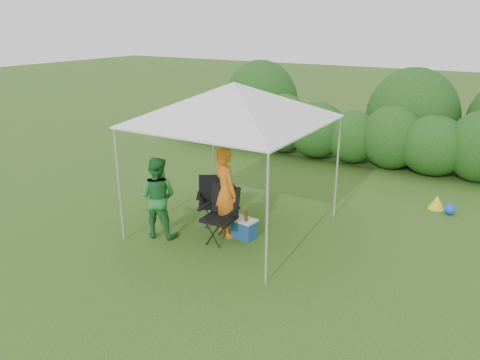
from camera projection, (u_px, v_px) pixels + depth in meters
The scene contains 10 objects.
ground at pixel (220, 237), 8.81m from camera, with size 70.00×70.00×0.00m, color #3D621F.
hedge at pixel (339, 133), 13.34m from camera, with size 11.25×1.53×1.80m.
canopy at pixel (234, 103), 8.42m from camera, with size 3.10×3.10×2.83m.
chair_right at pixel (222, 211), 8.54m from camera, with size 0.66×0.60×1.01m.
chair_left at pixel (212, 197), 9.30m from camera, with size 0.74×0.73×0.95m.
man at pixel (226, 192), 8.63m from camera, with size 0.62×0.41×1.71m, color orange.
woman at pixel (157, 197), 8.64m from camera, with size 0.75×0.58×1.54m, color #297E37.
cooler at pixel (244, 228), 8.72m from camera, with size 0.47×0.37×0.37m.
bottle at pixel (246, 215), 8.56m from camera, with size 0.07×0.07×0.25m, color #592D0C.
lawn_toy at pixel (440, 204), 10.01m from camera, with size 0.58×0.49×0.29m.
Camera 1 is at (4.43, -6.65, 3.87)m, focal length 35.00 mm.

